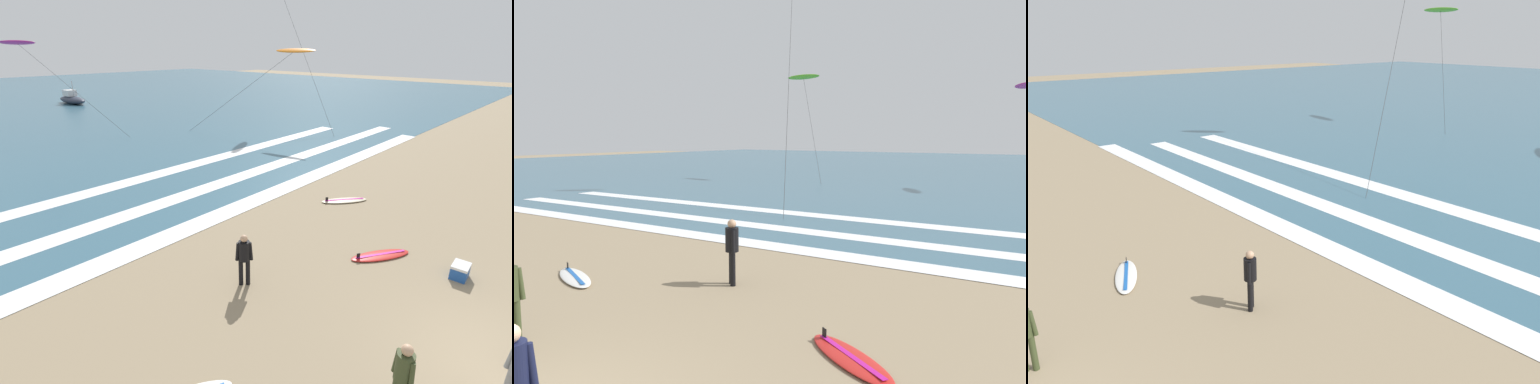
{
  "view_description": "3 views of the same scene",
  "coord_description": "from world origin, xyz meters",
  "views": [
    {
      "loc": [
        -7.85,
        -0.05,
        6.41
      ],
      "look_at": [
        -1.58,
        5.73,
        3.06
      ],
      "focal_mm": 25.9,
      "sensor_mm": 36.0,
      "label": 1
    },
    {
      "loc": [
        5.75,
        -3.02,
        3.6
      ],
      "look_at": [
        0.04,
        5.66,
        2.41
      ],
      "focal_mm": 35.05,
      "sensor_mm": 36.0,
      "label": 2
    },
    {
      "loc": [
        7.48,
        0.07,
        6.66
      ],
      "look_at": [
        -0.88,
        6.89,
        3.14
      ],
      "focal_mm": 34.34,
      "sensor_mm": 36.0,
      "label": 3
    }
  ],
  "objects": [
    {
      "name": "wave_foam_mid_break",
      "position": [
        0.82,
        13.09,
        0.01
      ],
      "size": [
        43.95,
        1.01,
        0.01
      ],
      "primitive_type": "cube",
      "color": "white",
      "rests_on": "ocean_surface"
    },
    {
      "name": "surfer_background_far",
      "position": [
        -1.46,
        6.29,
        0.96
      ],
      "size": [
        0.43,
        0.42,
        1.6
      ],
      "color": "black",
      "rests_on": "ground"
    },
    {
      "name": "kite_lime_far_left",
      "position": [
        -14.28,
        32.29,
        8.18
      ],
      "size": [
        4.74,
        3.33,
        8.43
      ],
      "color": "#70C628",
      "rests_on": "ground"
    },
    {
      "name": "wave_foam_shoreline",
      "position": [
        -0.78,
        10.32,
        0.01
      ],
      "size": [
        43.43,
        1.06,
        0.01
      ],
      "primitive_type": "cube",
      "color": "white",
      "rests_on": "ocean_surface"
    },
    {
      "name": "surfboard_foreground_flat",
      "position": [
        -5.07,
        4.49,
        0.05
      ],
      "size": [
        2.17,
        1.38,
        0.25
      ],
      "color": "silver",
      "rests_on": "ground"
    },
    {
      "name": "wave_foam_outer_break",
      "position": [
        -0.86,
        16.66,
        0.01
      ],
      "size": [
        40.47,
        1.1,
        0.01
      ],
      "primitive_type": "cube",
      "color": "white",
      "rests_on": "ocean_surface"
    }
  ]
}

